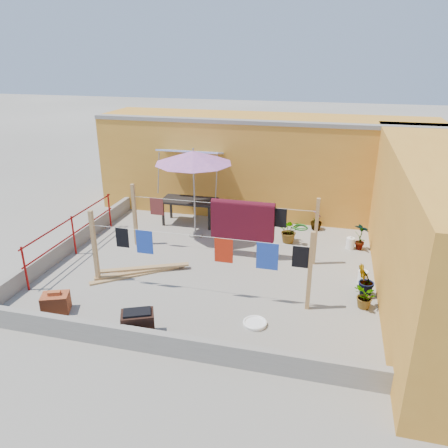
% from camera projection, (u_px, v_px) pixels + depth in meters
% --- Properties ---
extents(ground, '(80.00, 80.00, 0.00)m').
position_uv_depth(ground, '(213.00, 266.00, 11.28)').
color(ground, '#9E998E').
rests_on(ground, ground).
extents(wall_back, '(11.00, 3.27, 3.21)m').
position_uv_depth(wall_back, '(264.00, 164.00, 14.79)').
color(wall_back, orange).
rests_on(wall_back, ground).
extents(wall_right, '(2.40, 9.00, 3.20)m').
position_uv_depth(wall_right, '(442.00, 228.00, 9.50)').
color(wall_right, orange).
rests_on(wall_right, ground).
extents(parapet_front, '(8.30, 0.16, 0.44)m').
position_uv_depth(parapet_front, '(161.00, 343.00, 7.97)').
color(parapet_front, gray).
rests_on(parapet_front, ground).
extents(parapet_left, '(0.16, 7.30, 0.44)m').
position_uv_depth(parapet_left, '(72.00, 243.00, 12.13)').
color(parapet_left, gray).
rests_on(parapet_left, ground).
extents(red_railing, '(0.05, 4.20, 1.10)m').
position_uv_depth(red_railing, '(73.00, 230.00, 11.71)').
color(red_railing, maroon).
rests_on(red_railing, ground).
extents(clothesline_rig, '(5.09, 2.35, 1.80)m').
position_uv_depth(clothesline_rig, '(237.00, 225.00, 11.29)').
color(clothesline_rig, tan).
rests_on(clothesline_rig, ground).
extents(patio_umbrella, '(2.82, 2.82, 2.66)m').
position_uv_depth(patio_umbrella, '(193.00, 158.00, 12.25)').
color(patio_umbrella, gray).
rests_on(patio_umbrella, ground).
extents(outdoor_table, '(1.74, 0.87, 0.81)m').
position_uv_depth(outdoor_table, '(189.00, 202.00, 13.79)').
color(outdoor_table, black).
rests_on(outdoor_table, ground).
extents(brick_stack, '(0.66, 0.58, 0.48)m').
position_uv_depth(brick_stack, '(56.00, 303.00, 9.27)').
color(brick_stack, '#A74726').
rests_on(brick_stack, ground).
extents(lumber_pile, '(2.11, 1.53, 0.14)m').
position_uv_depth(lumber_pile, '(140.00, 271.00, 10.87)').
color(lumber_pile, tan).
rests_on(lumber_pile, ground).
extents(brazier, '(0.74, 0.63, 0.56)m').
position_uv_depth(brazier, '(138.00, 324.00, 8.44)').
color(brazier, black).
rests_on(brazier, ground).
extents(white_basin, '(0.50, 0.50, 0.09)m').
position_uv_depth(white_basin, '(255.00, 323.00, 8.85)').
color(white_basin, white).
rests_on(white_basin, ground).
extents(water_jug_a, '(0.23, 0.23, 0.37)m').
position_uv_depth(water_jug_a, '(363.00, 277.00, 10.41)').
color(water_jug_a, white).
rests_on(water_jug_a, ground).
extents(water_jug_b, '(0.24, 0.24, 0.37)m').
position_uv_depth(water_jug_b, '(350.00, 243.00, 12.24)').
color(water_jug_b, white).
rests_on(water_jug_b, ground).
extents(green_hose, '(0.47, 0.47, 0.07)m').
position_uv_depth(green_hose, '(300.00, 227.00, 13.70)').
color(green_hose, '#19731D').
rests_on(green_hose, ground).
extents(plant_back_a, '(0.68, 0.60, 0.72)m').
position_uv_depth(plant_back_a, '(290.00, 231.00, 12.57)').
color(plant_back_a, '#1A5A19').
rests_on(plant_back_a, ground).
extents(plant_back_b, '(0.42, 0.42, 0.62)m').
position_uv_depth(plant_back_b, '(316.00, 220.00, 13.49)').
color(plant_back_b, '#1A5A19').
rests_on(plant_back_b, ground).
extents(plant_right_a, '(0.51, 0.47, 0.80)m').
position_uv_depth(plant_right_a, '(361.00, 236.00, 12.08)').
color(plant_right_a, '#1A5A19').
rests_on(plant_right_a, ground).
extents(plant_right_b, '(0.56, 0.55, 0.79)m').
position_uv_depth(plant_right_b, '(365.00, 281.00, 9.77)').
color(plant_right_b, '#1A5A19').
rests_on(plant_right_b, ground).
extents(plant_right_c, '(0.58, 0.62, 0.56)m').
position_uv_depth(plant_right_c, '(366.00, 297.00, 9.35)').
color(plant_right_c, '#1A5A19').
rests_on(plant_right_c, ground).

